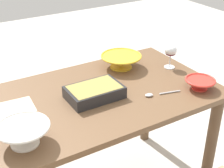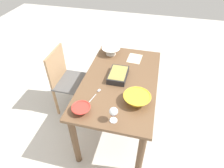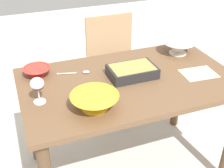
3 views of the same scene
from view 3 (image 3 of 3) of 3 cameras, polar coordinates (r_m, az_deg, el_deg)
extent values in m
plane|color=beige|center=(2.32, 2.71, -15.43)|extent=(8.00, 8.00, 0.00)
cube|color=brown|center=(1.86, 3.26, 0.46)|extent=(1.33, 0.79, 0.03)
cylinder|color=brown|center=(2.56, 12.44, -0.93)|extent=(0.07, 0.07, 0.72)
cylinder|color=brown|center=(2.22, -14.97, -6.65)|extent=(0.07, 0.07, 0.72)
cube|color=#595959|center=(2.61, 0.83, 2.63)|extent=(0.44, 0.39, 0.02)
cube|color=tan|center=(2.66, -0.56, 8.58)|extent=(0.42, 0.02, 0.43)
cylinder|color=tan|center=(2.53, -2.05, -4.48)|extent=(0.04, 0.04, 0.43)
cylinder|color=tan|center=(2.66, 6.28, -2.67)|extent=(0.04, 0.04, 0.43)
cylinder|color=tan|center=(2.81, -4.38, -0.53)|extent=(0.04, 0.04, 0.43)
cylinder|color=tan|center=(2.93, 3.24, 0.93)|extent=(0.04, 0.04, 0.43)
cylinder|color=white|center=(1.68, -13.54, -3.27)|extent=(0.07, 0.07, 0.01)
cylinder|color=white|center=(1.66, -13.72, -2.08)|extent=(0.01, 0.01, 0.08)
ellipsoid|color=white|center=(1.62, -14.03, 0.07)|extent=(0.07, 0.07, 0.07)
ellipsoid|color=#4C0A19|center=(1.63, -13.95, -0.46)|extent=(0.07, 0.07, 0.03)
cube|color=#262628|center=(1.87, 3.86, 2.36)|extent=(0.29, 0.19, 0.06)
cube|color=#9E8C47|center=(1.86, 3.89, 3.01)|extent=(0.26, 0.17, 0.02)
cylinder|color=white|center=(2.23, 12.33, 5.79)|extent=(0.12, 0.12, 0.01)
cone|color=white|center=(2.21, 12.46, 6.85)|extent=(0.23, 0.23, 0.08)
torus|color=white|center=(2.19, 12.58, 7.82)|extent=(0.23, 0.23, 0.01)
cylinder|color=yellow|center=(1.59, -3.29, -4.49)|extent=(0.14, 0.14, 0.01)
cone|color=yellow|center=(1.57, -3.33, -3.30)|extent=(0.25, 0.25, 0.07)
torus|color=yellow|center=(1.55, -3.37, -2.21)|extent=(0.26, 0.26, 0.01)
cylinder|color=red|center=(1.94, -13.95, 1.66)|extent=(0.09, 0.09, 0.01)
cone|color=red|center=(1.93, -14.05, 2.35)|extent=(0.16, 0.16, 0.05)
torus|color=red|center=(1.92, -14.14, 2.95)|extent=(0.17, 0.17, 0.01)
cylinder|color=silver|center=(1.92, -8.60, 2.00)|extent=(0.12, 0.04, 0.01)
ellipsoid|color=silver|center=(1.92, -4.94, 2.29)|extent=(0.05, 0.04, 0.01)
cube|color=beige|center=(1.99, 16.14, 1.94)|extent=(0.23, 0.18, 0.00)
camera|label=1|loc=(3.17, 6.48, 30.38)|focal=52.95mm
camera|label=2|loc=(1.52, -69.13, 28.25)|focal=30.62mm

